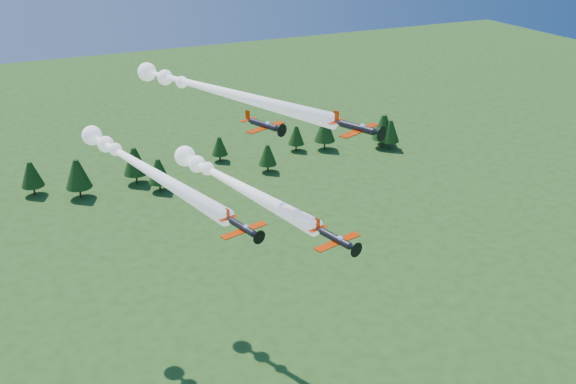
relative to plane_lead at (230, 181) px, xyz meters
name	(u,v)px	position (x,y,z in m)	size (l,w,h in m)	color
plane_lead	(230,181)	(0.00, 0.00, 0.00)	(15.41, 43.89, 3.70)	black
plane_left	(139,164)	(-12.46, 9.90, 1.46)	(17.52, 51.37, 3.70)	black
plane_right	(216,90)	(3.65, 16.03, 10.79)	(26.11, 53.07, 3.70)	black
plane_slot	(264,125)	(1.83, -10.25, 12.49)	(6.73, 7.56, 2.40)	black
treeline	(194,156)	(20.77, 92.45, -31.80)	(177.45, 21.25, 11.92)	#382314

